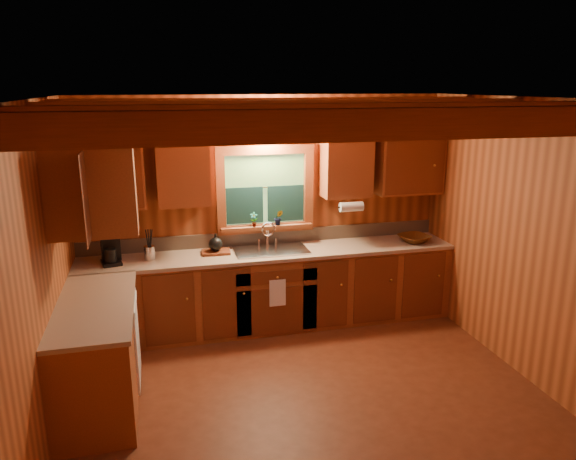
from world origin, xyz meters
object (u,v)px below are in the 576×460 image
(sink, at_px, (271,254))
(cutting_board, at_px, (216,252))
(coffee_maker, at_px, (110,248))
(wicker_basket, at_px, (414,239))

(sink, height_order, cutting_board, sink)
(coffee_maker, xyz_separation_m, wicker_basket, (3.42, -0.06, -0.12))
(coffee_maker, bearing_deg, sink, -11.13)
(cutting_board, distance_m, wicker_basket, 2.33)
(wicker_basket, bearing_deg, sink, 177.04)
(cutting_board, bearing_deg, sink, -2.44)
(coffee_maker, relative_size, wicker_basket, 0.95)
(coffee_maker, height_order, wicker_basket, coffee_maker)
(coffee_maker, relative_size, cutting_board, 1.09)
(coffee_maker, distance_m, cutting_board, 1.11)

